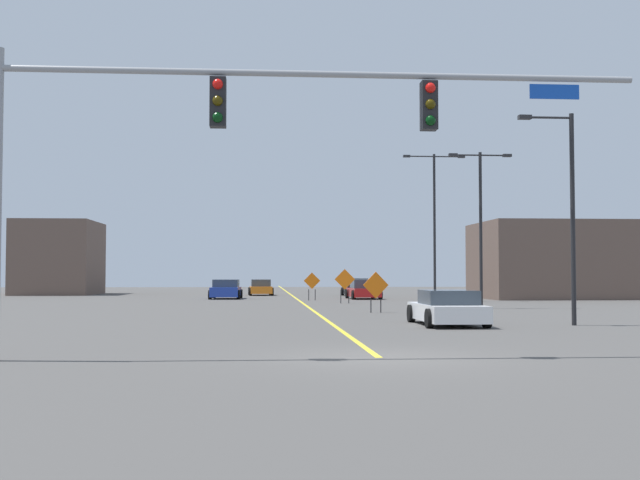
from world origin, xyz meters
The scene contains 16 objects.
ground centered at (0.00, 0.00, 0.00)m, with size 173.26×173.26×0.00m, color #4C4947.
road_centre_stripe centered at (0.00, 48.13, 0.00)m, with size 0.16×96.25×0.01m.
traffic_signal_assembly centered at (-3.20, -0.01, 4.92)m, with size 13.61×0.44×6.44m.
street_lamp_far_right centered at (8.51, 32.72, 5.51)m, with size 3.99×0.24×9.39m.
street_lamp_mid_left centered at (8.67, 22.77, 4.71)m, with size 3.26×0.24×7.98m.
street_lamp_mid_right centered at (8.07, 9.78, 4.08)m, with size 1.95×0.24×7.32m.
construction_sign_right_shoulder centered at (0.86, 35.34, 1.17)m, with size 1.09×0.07×1.84m.
construction_sign_median_near centered at (2.72, 18.99, 1.16)m, with size 1.20×0.25×1.86m.
construction_sign_median_far centered at (2.48, 30.08, 1.31)m, with size 1.20×0.29×2.04m.
car_blue_distant centered at (-4.95, 39.00, 0.64)m, with size 2.27×3.96×1.35m.
car_red_approaching centered at (4.64, 37.99, 0.62)m, with size 2.21×4.12×1.36m.
car_orange_near centered at (-2.53, 47.81, 0.62)m, with size 2.08×3.92×1.29m.
car_black_mid centered at (4.98, 45.28, 0.66)m, with size 2.01×4.05×1.39m.
car_white_passing centered at (3.92, 10.26, 0.57)m, with size 2.13×4.58×1.21m.
roadside_building_west centered at (-19.58, 51.56, 3.09)m, with size 6.24×8.09×6.18m.
roadside_building_east centered at (18.74, 38.40, 2.71)m, with size 11.25×8.40×5.42m.
Camera 1 is at (-2.49, -16.55, 1.78)m, focal length 44.21 mm.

